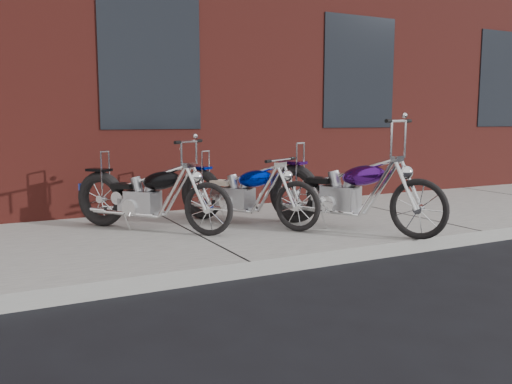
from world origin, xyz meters
TOP-DOWN VIEW (x-y plane):
  - ground at (0.00, 0.00)m, footprint 120.00×120.00m
  - sidewalk at (0.00, 1.50)m, footprint 22.00×3.00m
  - chopper_purple at (1.66, 0.79)m, footprint 1.07×2.12m
  - chopper_blue at (0.72, 1.63)m, footprint 1.08×1.82m
  - chopper_third at (-0.42, 1.80)m, footprint 1.43×1.65m

SIDE VIEW (x-z plane):
  - ground at x=0.00m, z-range 0.00..0.00m
  - sidewalk at x=0.00m, z-range 0.00..0.15m
  - chopper_blue at x=0.72m, z-range 0.07..0.96m
  - chopper_third at x=-0.42m, z-range 0.00..1.05m
  - chopper_purple at x=1.66m, z-range -0.08..1.21m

